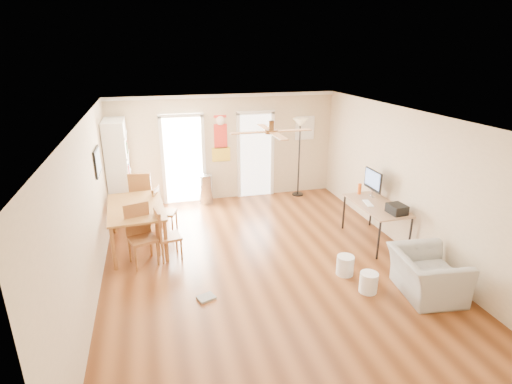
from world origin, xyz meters
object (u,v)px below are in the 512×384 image
object	(u,v)px
torchiere_lamp	(299,158)
wastebasket_b	(369,282)
dining_chair_near	(142,236)
dining_chair_far	(143,196)
dining_table	(138,226)
computer_desk	(375,223)
printer	(397,209)
wastebasket_a	(345,265)
bookshelf	(119,170)
dining_chair_right_a	(166,210)
dining_chair_right_b	(169,234)
trash_can	(206,189)
armchair	(427,274)

from	to	relation	value
torchiere_lamp	wastebasket_b	world-z (taller)	torchiere_lamp
dining_chair_near	dining_chair_far	world-z (taller)	dining_chair_far
torchiere_lamp	dining_chair_near	bearing A→B (deg)	-145.79
dining_table	computer_desk	bearing A→B (deg)	-11.96
printer	wastebasket_a	distance (m)	1.51
printer	wastebasket_b	bearing A→B (deg)	-140.17
bookshelf	dining_chair_far	bearing A→B (deg)	-24.07
dining_chair_near	computer_desk	bearing A→B (deg)	-20.68
dining_table	bookshelf	bearing A→B (deg)	102.35
dining_chair_right_a	dining_chair_right_b	bearing A→B (deg)	-161.80
dining_chair_near	dining_chair_far	xyz separation A→B (m)	(0.02, 1.98, 0.03)
dining_table	dining_chair_far	distance (m)	1.28
bookshelf	wastebasket_a	xyz separation A→B (m)	(3.73, -3.60, -0.93)
dining_table	dining_chair_near	distance (m)	0.73
dining_chair_near	torchiere_lamp	distance (m)	4.72
wastebasket_b	printer	bearing A→B (deg)	44.02
printer	wastebasket_b	xyz separation A→B (m)	(-1.12, -1.08, -0.69)
trash_can	printer	world-z (taller)	printer
dining_chair_far	wastebasket_a	xyz separation A→B (m)	(3.26, -3.22, -0.40)
dining_table	torchiere_lamp	distance (m)	4.45
bookshelf	dining_chair_near	size ratio (longest dim) A/B	2.04
trash_can	dining_chair_far	bearing A→B (deg)	-154.69
dining_chair_right_a	dining_chair_near	world-z (taller)	dining_chair_near
dining_chair_right_a	bookshelf	bearing A→B (deg)	57.73
computer_desk	dining_chair_right_b	bearing A→B (deg)	175.31
wastebasket_b	armchair	world-z (taller)	armchair
dining_table	wastebasket_a	size ratio (longest dim) A/B	4.96
dining_chair_right_a	dining_chair_far	size ratio (longest dim) A/B	0.84
computer_desk	wastebasket_a	bearing A→B (deg)	-138.20
dining_chair_near	wastebasket_a	world-z (taller)	dining_chair_near
dining_chair_near	wastebasket_b	size ratio (longest dim) A/B	3.28
dining_chair_right_b	dining_chair_near	bearing A→B (deg)	89.86
dining_chair_near	torchiere_lamp	xyz separation A→B (m)	(3.88, 2.64, 0.46)
wastebasket_b	dining_chair_right_a	bearing A→B (deg)	133.73
dining_table	dining_chair_right_b	distance (m)	0.84
dining_chair_right_b	trash_can	size ratio (longest dim) A/B	1.31
wastebasket_a	dining_chair_far	bearing A→B (deg)	135.32
dining_chair_right_b	computer_desk	world-z (taller)	dining_chair_right_b
bookshelf	dining_chair_right_a	size ratio (longest dim) A/B	2.29
dining_chair_near	trash_can	world-z (taller)	dining_chair_near
wastebasket_b	wastebasket_a	bearing A→B (deg)	101.66
dining_chair_far	wastebasket_b	distance (m)	5.09
dining_chair_near	wastebasket_a	size ratio (longest dim) A/B	3.20
dining_chair_right_a	trash_can	size ratio (longest dim) A/B	1.31
dining_chair_near	printer	bearing A→B (deg)	-26.73
dining_chair_right_a	printer	distance (m)	4.53
dining_chair_right_b	trash_can	world-z (taller)	dining_chair_right_b
trash_can	computer_desk	world-z (taller)	computer_desk
dining_chair_far	wastebasket_b	xyz separation A→B (m)	(3.37, -3.79, -0.40)
trash_can	printer	distance (m)	4.58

